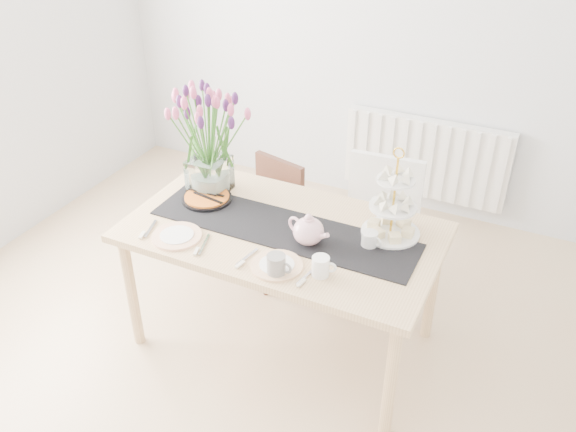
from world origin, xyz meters
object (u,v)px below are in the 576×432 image
at_px(chair_brown, 270,210).
at_px(tulip_vase, 206,124).
at_px(tart_tin, 207,198).
at_px(teapot, 308,231).
at_px(mug_grey, 276,265).
at_px(radiator, 425,158).
at_px(cream_jug, 369,239).
at_px(plate_right, 277,265).
at_px(chair_white, 378,221).
at_px(dining_table, 283,241).
at_px(cake_stand, 392,214).
at_px(plate_left, 177,236).
at_px(mug_white, 321,266).

bearing_deg(chair_brown, tulip_vase, -96.61).
bearing_deg(tart_tin, teapot, -11.59).
xyz_separation_m(tart_tin, mug_grey, (0.64, -0.42, 0.04)).
distance_m(radiator, tart_tin, 1.85).
bearing_deg(tart_tin, tulip_vase, 111.46).
height_order(radiator, cream_jug, cream_jug).
bearing_deg(tulip_vase, plate_right, -35.82).
bearing_deg(teapot, chair_white, 95.46).
relative_size(chair_brown, teapot, 3.07).
height_order(dining_table, teapot, teapot).
height_order(tart_tin, plate_right, tart_tin).
distance_m(chair_brown, tart_tin, 0.63).
xyz_separation_m(cake_stand, plate_left, (-0.96, -0.49, -0.12)).
bearing_deg(mug_grey, teapot, 84.44).
bearing_deg(cake_stand, chair_brown, 155.88).
relative_size(radiator, plate_left, 4.77).
relative_size(teapot, tart_tin, 0.89).
bearing_deg(chair_white, radiator, 85.14).
bearing_deg(chair_white, chair_brown, 179.36).
bearing_deg(plate_left, plate_right, 0.00).
bearing_deg(cake_stand, mug_grey, -124.61).
distance_m(cream_jug, plate_left, 0.96).
relative_size(teapot, mug_white, 2.52).
distance_m(chair_white, plate_right, 0.98).
relative_size(dining_table, teapot, 6.53).
bearing_deg(mug_grey, cake_stand, 56.64).
bearing_deg(mug_white, tulip_vase, 138.69).
bearing_deg(radiator, cream_jug, -85.81).
relative_size(chair_brown, mug_white, 7.74).
height_order(chair_brown, tart_tin, tart_tin).
xyz_separation_m(dining_table, cake_stand, (0.51, 0.19, 0.20)).
bearing_deg(teapot, dining_table, 176.37).
height_order(chair_brown, mug_grey, mug_grey).
xyz_separation_m(teapot, cream_jug, (0.28, 0.11, -0.04)).
bearing_deg(dining_table, mug_white, -39.41).
xyz_separation_m(teapot, plate_left, (-0.62, -0.23, -0.07)).
height_order(cream_jug, mug_grey, mug_grey).
bearing_deg(mug_grey, mug_white, 25.83).
xyz_separation_m(radiator, plate_right, (-0.21, -1.99, 0.31)).
relative_size(tart_tin, plate_left, 1.09).
xyz_separation_m(cream_jug, plate_right, (-0.33, -0.34, -0.03)).
xyz_separation_m(chair_white, mug_white, (0.00, -0.90, 0.28)).
xyz_separation_m(radiator, tulip_vase, (-0.87, -1.52, 0.71)).
bearing_deg(mug_white, cream_jug, 53.95).
xyz_separation_m(radiator, chair_brown, (-0.71, -1.11, -0.02)).
xyz_separation_m(teapot, mug_grey, (-0.03, -0.28, -0.02)).
height_order(chair_white, cake_stand, cake_stand).
xyz_separation_m(mug_white, plate_left, (-0.77, -0.03, -0.04)).
xyz_separation_m(dining_table, mug_white, (0.32, -0.26, 0.13)).
distance_m(chair_brown, cake_stand, 1.07).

